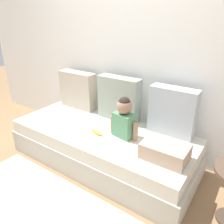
{
  "coord_description": "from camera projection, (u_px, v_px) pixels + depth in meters",
  "views": [
    {
      "loc": [
        1.34,
        -1.75,
        1.61
      ],
      "look_at": [
        0.14,
        0.0,
        0.67
      ],
      "focal_mm": 35.55,
      "sensor_mm": 36.0,
      "label": 1
    }
  ],
  "objects": [
    {
      "name": "folded_blanket",
      "position": [
        165.0,
        151.0,
        1.96
      ],
      "size": [
        0.4,
        0.28,
        0.15
      ],
      "primitive_type": "cube",
      "color": "tan",
      "rests_on": "couch"
    },
    {
      "name": "ground_plane",
      "position": [
        102.0,
        160.0,
        2.66
      ],
      "size": [
        12.0,
        12.0,
        0.0
      ],
      "primitive_type": "plane",
      "color": "#93704C"
    },
    {
      "name": "toddler",
      "position": [
        124.0,
        118.0,
        2.27
      ],
      "size": [
        0.33,
        0.18,
        0.44
      ],
      "color": "#568E66",
      "rests_on": "couch"
    },
    {
      "name": "banana",
      "position": [
        97.0,
        132.0,
        2.39
      ],
      "size": [
        0.18,
        0.07,
        0.04
      ],
      "primitive_type": "ellipsoid",
      "rotation": [
        0.0,
        0.0,
        -0.18
      ],
      "color": "yellow",
      "rests_on": "couch"
    },
    {
      "name": "couch",
      "position": [
        102.0,
        146.0,
        2.57
      ],
      "size": [
        2.14,
        0.9,
        0.42
      ],
      "color": "beige",
      "rests_on": "ground"
    },
    {
      "name": "throw_pillow_left",
      "position": [
        78.0,
        90.0,
        3.0
      ],
      "size": [
        0.53,
        0.16,
        0.49
      ],
      "primitive_type": "cube",
      "color": "#C1B29E",
      "rests_on": "couch"
    },
    {
      "name": "throw_pillow_center",
      "position": [
        119.0,
        99.0,
        2.65
      ],
      "size": [
        0.52,
        0.16,
        0.52
      ],
      "primitive_type": "cube",
      "color": "#99A393",
      "rests_on": "couch"
    },
    {
      "name": "back_wall",
      "position": [
        130.0,
        49.0,
        2.6
      ],
      "size": [
        5.34,
        0.1,
        2.47
      ],
      "primitive_type": "cube",
      "color": "white",
      "rests_on": "ground"
    },
    {
      "name": "floor_rug",
      "position": [
        33.0,
        218.0,
        1.9
      ],
      "size": [
        1.92,
        1.0,
        0.01
      ],
      "primitive_type": "cube",
      "color": "beige",
      "rests_on": "ground"
    },
    {
      "name": "throw_pillow_right",
      "position": [
        172.0,
        112.0,
        2.3
      ],
      "size": [
        0.49,
        0.16,
        0.51
      ],
      "primitive_type": "cube",
      "color": "#B2BCC6",
      "rests_on": "couch"
    }
  ]
}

